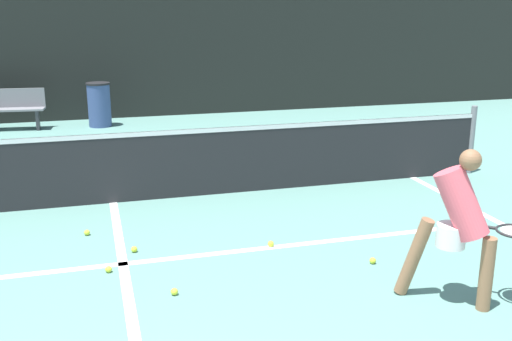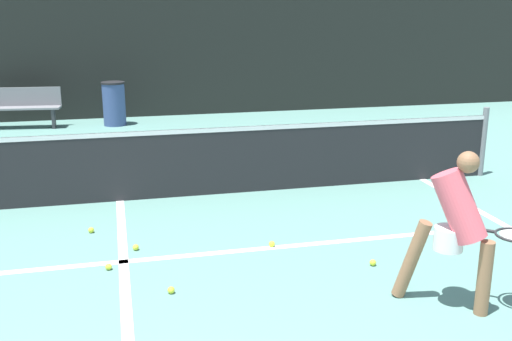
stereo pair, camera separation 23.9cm
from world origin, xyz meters
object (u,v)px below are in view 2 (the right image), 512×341
Objects in this scene: player_practicing at (456,224)px; courtside_bench at (23,106)px; trash_bin at (114,104)px; parked_car at (194,72)px.

courtside_bench is at bearing 157.69° from player_practicing.
trash_bin is (-2.79, 9.14, -0.29)m from player_practicing.
courtside_bench is 6.38m from parked_car.
trash_bin is at bearing 147.83° from player_practicing.
parked_car reaches higher than courtside_bench.
courtside_bench is at bearing 175.24° from trash_bin.
player_practicing is 10.43m from courtside_bench.
player_practicing is at bearing -73.05° from trash_bin.
player_practicing is 14.00m from parked_car.
player_practicing is 1.49× the size of trash_bin.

